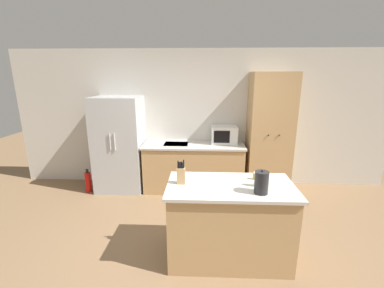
{
  "coord_description": "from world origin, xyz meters",
  "views": [
    {
      "loc": [
        0.04,
        -2.6,
        2.13
      ],
      "look_at": [
        -0.14,
        1.4,
        1.05
      ],
      "focal_mm": 24.0,
      "sensor_mm": 36.0,
      "label": 1
    }
  ],
  "objects_px": {
    "pantry_cabinet": "(269,134)",
    "spice_bottle_short_red": "(266,180)",
    "spice_bottle_tall_dark": "(255,176)",
    "refrigerator": "(119,144)",
    "microwave": "(224,135)",
    "knife_block": "(181,175)",
    "spice_bottle_amber_oil": "(257,180)",
    "kettle": "(261,182)",
    "fire_extinguisher": "(88,182)"
  },
  "relations": [
    {
      "from": "refrigerator",
      "to": "knife_block",
      "type": "xyz_separation_m",
      "value": [
        1.32,
        -1.87,
        0.17
      ]
    },
    {
      "from": "knife_block",
      "to": "spice_bottle_tall_dark",
      "type": "distance_m",
      "value": 0.88
    },
    {
      "from": "refrigerator",
      "to": "spice_bottle_tall_dark",
      "type": "relative_size",
      "value": 20.02
    },
    {
      "from": "refrigerator",
      "to": "pantry_cabinet",
      "type": "bearing_deg",
      "value": 1.07
    },
    {
      "from": "microwave",
      "to": "fire_extinguisher",
      "type": "xyz_separation_m",
      "value": [
        -2.53,
        -0.34,
        -0.85
      ]
    },
    {
      "from": "pantry_cabinet",
      "to": "fire_extinguisher",
      "type": "distance_m",
      "value": 3.47
    },
    {
      "from": "refrigerator",
      "to": "pantry_cabinet",
      "type": "relative_size",
      "value": 0.8
    },
    {
      "from": "knife_block",
      "to": "fire_extinguisher",
      "type": "bearing_deg",
      "value": 138.71
    },
    {
      "from": "kettle",
      "to": "fire_extinguisher",
      "type": "bearing_deg",
      "value": 145.75
    },
    {
      "from": "fire_extinguisher",
      "to": "spice_bottle_amber_oil",
      "type": "bearing_deg",
      "value": -31.75
    },
    {
      "from": "spice_bottle_amber_oil",
      "to": "refrigerator",
      "type": "bearing_deg",
      "value": 138.66
    },
    {
      "from": "refrigerator",
      "to": "spice_bottle_amber_oil",
      "type": "distance_m",
      "value": 2.88
    },
    {
      "from": "spice_bottle_short_red",
      "to": "pantry_cabinet",
      "type": "bearing_deg",
      "value": 75.4
    },
    {
      "from": "refrigerator",
      "to": "spice_bottle_short_red",
      "type": "distance_m",
      "value": 2.93
    },
    {
      "from": "spice_bottle_tall_dark",
      "to": "spice_bottle_amber_oil",
      "type": "distance_m",
      "value": 0.2
    },
    {
      "from": "knife_block",
      "to": "spice_bottle_tall_dark",
      "type": "bearing_deg",
      "value": 10.6
    },
    {
      "from": "microwave",
      "to": "fire_extinguisher",
      "type": "relative_size",
      "value": 1.06
    },
    {
      "from": "knife_block",
      "to": "spice_bottle_short_red",
      "type": "xyz_separation_m",
      "value": [
        0.95,
        0.02,
        -0.05
      ]
    },
    {
      "from": "pantry_cabinet",
      "to": "spice_bottle_amber_oil",
      "type": "distance_m",
      "value": 2.05
    },
    {
      "from": "microwave",
      "to": "kettle",
      "type": "xyz_separation_m",
      "value": [
        0.21,
        -2.21,
        0.0
      ]
    },
    {
      "from": "refrigerator",
      "to": "knife_block",
      "type": "height_order",
      "value": "refrigerator"
    },
    {
      "from": "knife_block",
      "to": "spice_bottle_tall_dark",
      "type": "height_order",
      "value": "knife_block"
    },
    {
      "from": "microwave",
      "to": "knife_block",
      "type": "distance_m",
      "value": 2.1
    },
    {
      "from": "fire_extinguisher",
      "to": "pantry_cabinet",
      "type": "bearing_deg",
      "value": 4.42
    },
    {
      "from": "spice_bottle_short_red",
      "to": "refrigerator",
      "type": "bearing_deg",
      "value": 140.8
    },
    {
      "from": "microwave",
      "to": "fire_extinguisher",
      "type": "distance_m",
      "value": 2.69
    },
    {
      "from": "microwave",
      "to": "spice_bottle_amber_oil",
      "type": "relative_size",
      "value": 2.92
    },
    {
      "from": "pantry_cabinet",
      "to": "spice_bottle_short_red",
      "type": "height_order",
      "value": "pantry_cabinet"
    },
    {
      "from": "refrigerator",
      "to": "spice_bottle_amber_oil",
      "type": "relative_size",
      "value": 10.84
    },
    {
      "from": "pantry_cabinet",
      "to": "fire_extinguisher",
      "type": "xyz_separation_m",
      "value": [
        -3.34,
        -0.26,
        -0.89
      ]
    },
    {
      "from": "spice_bottle_short_red",
      "to": "spice_bottle_amber_oil",
      "type": "relative_size",
      "value": 0.77
    },
    {
      "from": "spice_bottle_tall_dark",
      "to": "spice_bottle_short_red",
      "type": "xyz_separation_m",
      "value": [
        0.09,
        -0.14,
        0.02
      ]
    },
    {
      "from": "spice_bottle_short_red",
      "to": "kettle",
      "type": "relative_size",
      "value": 0.48
    },
    {
      "from": "spice_bottle_tall_dark",
      "to": "kettle",
      "type": "relative_size",
      "value": 0.33
    },
    {
      "from": "knife_block",
      "to": "spice_bottle_short_red",
      "type": "bearing_deg",
      "value": 1.01
    },
    {
      "from": "pantry_cabinet",
      "to": "spice_bottle_short_red",
      "type": "bearing_deg",
      "value": -104.6
    },
    {
      "from": "microwave",
      "to": "kettle",
      "type": "height_order",
      "value": "microwave"
    },
    {
      "from": "refrigerator",
      "to": "spice_bottle_tall_dark",
      "type": "xyz_separation_m",
      "value": [
        2.18,
        -1.71,
        0.1
      ]
    },
    {
      "from": "fire_extinguisher",
      "to": "kettle",
      "type": "bearing_deg",
      "value": -34.25
    },
    {
      "from": "pantry_cabinet",
      "to": "knife_block",
      "type": "distance_m",
      "value": 2.41
    },
    {
      "from": "knife_block",
      "to": "spice_bottle_amber_oil",
      "type": "height_order",
      "value": "knife_block"
    },
    {
      "from": "spice_bottle_tall_dark",
      "to": "fire_extinguisher",
      "type": "xyz_separation_m",
      "value": [
        -2.76,
        1.5,
        -0.78
      ]
    },
    {
      "from": "spice_bottle_tall_dark",
      "to": "spice_bottle_amber_oil",
      "type": "relative_size",
      "value": 0.54
    },
    {
      "from": "kettle",
      "to": "refrigerator",
      "type": "bearing_deg",
      "value": 136.25
    },
    {
      "from": "spice_bottle_amber_oil",
      "to": "spice_bottle_tall_dark",
      "type": "bearing_deg",
      "value": 84.75
    },
    {
      "from": "spice_bottle_short_red",
      "to": "kettle",
      "type": "bearing_deg",
      "value": -114.59
    },
    {
      "from": "knife_block",
      "to": "fire_extinguisher",
      "type": "xyz_separation_m",
      "value": [
        -1.89,
        1.66,
        -0.85
      ]
    },
    {
      "from": "microwave",
      "to": "knife_block",
      "type": "xyz_separation_m",
      "value": [
        -0.64,
        -2.0,
        -0.01
      ]
    },
    {
      "from": "pantry_cabinet",
      "to": "microwave",
      "type": "height_order",
      "value": "pantry_cabinet"
    },
    {
      "from": "refrigerator",
      "to": "microwave",
      "type": "relative_size",
      "value": 3.71
    }
  ]
}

